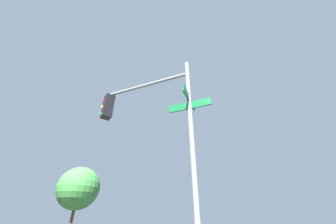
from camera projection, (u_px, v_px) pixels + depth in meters
name	position (u px, v px, depth m)	size (l,w,h in m)	color
traffic_signal_near	(146.00, 120.00, 5.03)	(2.96, 1.97, 5.50)	slate
street_tree	(79.00, 188.00, 16.20)	(3.52, 3.52, 5.79)	#4C331E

